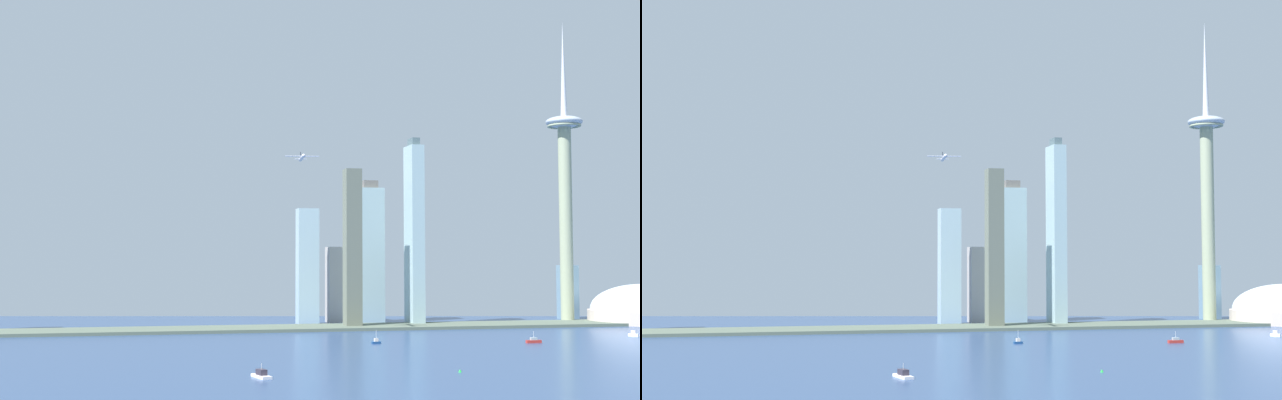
% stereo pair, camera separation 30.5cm
% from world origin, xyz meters
% --- Properties ---
extents(waterfront_pier, '(776.21, 62.47, 2.76)m').
position_xyz_m(waterfront_pier, '(0.00, 507.91, 1.38)').
color(waterfront_pier, '#566354').
rests_on(waterfront_pier, ground).
extents(observation_tower, '(36.88, 36.88, 305.78)m').
position_xyz_m(observation_tower, '(273.41, 538.32, 145.20)').
color(observation_tower, '#99A482').
rests_on(observation_tower, ground).
extents(skyscraper_1, '(12.41, 26.74, 179.68)m').
position_xyz_m(skyscraper_1, '(111.27, 533.22, 87.50)').
color(skyscraper_1, '#A0BEC2').
rests_on(skyscraper_1, ground).
extents(skyscraper_2, '(24.63, 28.00, 141.62)m').
position_xyz_m(skyscraper_2, '(78.76, 577.61, 68.39)').
color(skyscraper_2, '#9EBBC0').
rests_on(skyscraper_2, ground).
extents(skyscraper_3, '(12.38, 26.45, 70.00)m').
position_xyz_m(skyscraper_3, '(298.30, 583.96, 28.44)').
color(skyscraper_3, slate).
rests_on(skyscraper_3, ground).
extents(skyscraper_4, '(14.86, 15.03, 146.09)m').
position_xyz_m(skyscraper_4, '(43.58, 509.62, 73.04)').
color(skyscraper_4, '#656B5C').
rests_on(skyscraper_4, ground).
extents(skyscraper_5, '(20.24, 16.79, 112.37)m').
position_xyz_m(skyscraper_5, '(13.47, 567.62, 56.18)').
color(skyscraper_5, '#A8C6D1').
rests_on(skyscraper_5, ground).
extents(skyscraper_6, '(16.72, 19.36, 75.49)m').
position_xyz_m(skyscraper_6, '(47.61, 593.47, 37.75)').
color(skyscraper_6, '#AAA19A').
rests_on(skyscraper_6, ground).
extents(boat_0, '(9.16, 18.05, 7.72)m').
position_xyz_m(boat_0, '(-91.40, 186.31, 1.61)').
color(boat_0, white).
rests_on(boat_0, ground).
extents(boat_1, '(6.89, 3.13, 10.28)m').
position_xyz_m(boat_1, '(22.30, 359.83, 1.50)').
color(boat_1, navy).
rests_on(boat_1, ground).
extents(boat_3, '(11.75, 3.52, 8.73)m').
position_xyz_m(boat_3, '(139.73, 339.97, 1.52)').
color(boat_3, '#B02D25').
rests_on(boat_3, ground).
extents(boat_4, '(6.69, 8.14, 4.92)m').
position_xyz_m(boat_4, '(244.80, 374.49, 1.79)').
color(boat_4, white).
rests_on(boat_4, ground).
extents(channel_buoy_1, '(1.84, 1.84, 1.52)m').
position_xyz_m(channel_buoy_1, '(20.27, 186.11, 0.76)').
color(channel_buoy_1, green).
rests_on(channel_buoy_1, ground).
extents(airplane, '(28.79, 32.72, 7.85)m').
position_xyz_m(airplane, '(-16.88, 445.36, 148.28)').
color(airplane, silver).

